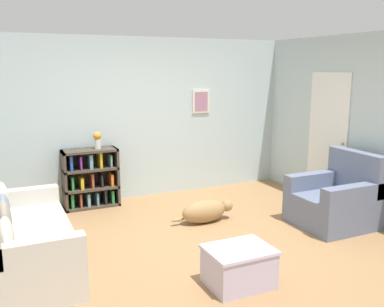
# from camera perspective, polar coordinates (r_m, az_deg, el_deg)

# --- Properties ---
(ground_plane) EXTENTS (14.00, 14.00, 0.00)m
(ground_plane) POSITION_cam_1_polar(r_m,az_deg,el_deg) (5.39, 1.83, -11.80)
(ground_plane) COLOR #997047
(wall_back) EXTENTS (5.60, 0.13, 2.60)m
(wall_back) POSITION_cam_1_polar(r_m,az_deg,el_deg) (7.08, -6.32, 4.69)
(wall_back) COLOR silver
(wall_back) RESTS_ON ground_plane
(wall_right) EXTENTS (0.16, 5.00, 2.60)m
(wall_right) POSITION_cam_1_polar(r_m,az_deg,el_deg) (6.58, 22.12, 3.33)
(wall_right) COLOR silver
(wall_right) RESTS_ON ground_plane
(couch) EXTENTS (0.85, 1.92, 0.85)m
(couch) POSITION_cam_1_polar(r_m,az_deg,el_deg) (4.95, -21.53, -10.73)
(couch) COLOR beige
(couch) RESTS_ON ground_plane
(bookshelf) EXTENTS (0.82, 0.35, 0.90)m
(bookshelf) POSITION_cam_1_polar(r_m,az_deg,el_deg) (6.77, -13.40, -3.31)
(bookshelf) COLOR #42382D
(bookshelf) RESTS_ON ground_plane
(recliner_chair) EXTENTS (0.97, 0.92, 1.00)m
(recliner_chair) POSITION_cam_1_polar(r_m,az_deg,el_deg) (6.19, 18.70, -5.89)
(recliner_chair) COLOR slate
(recliner_chair) RESTS_ON ground_plane
(coffee_table) EXTENTS (0.64, 0.51, 0.39)m
(coffee_table) POSITION_cam_1_polar(r_m,az_deg,el_deg) (4.37, 6.27, -14.60)
(coffee_table) COLOR #BCB2D1
(coffee_table) RESTS_ON ground_plane
(dog) EXTENTS (0.92, 0.29, 0.32)m
(dog) POSITION_cam_1_polar(r_m,az_deg,el_deg) (5.99, 1.79, -7.67)
(dog) COLOR #9E7A4C
(dog) RESTS_ON ground_plane
(vase) EXTENTS (0.12, 0.12, 0.26)m
(vase) POSITION_cam_1_polar(r_m,az_deg,el_deg) (6.66, -12.51, 1.87)
(vase) COLOR silver
(vase) RESTS_ON bookshelf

